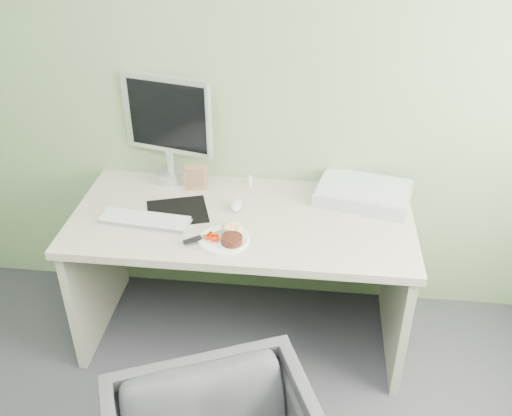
# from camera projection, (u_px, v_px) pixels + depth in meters

# --- Properties ---
(wall_back) EXTENTS (3.50, 0.00, 3.50)m
(wall_back) POSITION_uv_depth(u_px,v_px,m) (251.00, 62.00, 2.66)
(wall_back) COLOR #6E835C
(wall_back) RESTS_ON floor
(desk) EXTENTS (1.60, 0.75, 0.73)m
(desk) POSITION_uv_depth(u_px,v_px,m) (242.00, 248.00, 2.77)
(desk) COLOR beige
(desk) RESTS_ON floor
(plate) EXTENTS (0.22, 0.22, 0.01)m
(plate) POSITION_uv_depth(u_px,v_px,m) (224.00, 240.00, 2.50)
(plate) COLOR white
(plate) RESTS_ON desk
(steak) EXTENTS (0.11, 0.11, 0.03)m
(steak) POSITION_uv_depth(u_px,v_px,m) (232.00, 240.00, 2.46)
(steak) COLOR black
(steak) RESTS_ON plate
(potato_pile) EXTENTS (0.10, 0.08, 0.05)m
(potato_pile) POSITION_uv_depth(u_px,v_px,m) (231.00, 227.00, 2.53)
(potato_pile) COLOR #AA8552
(potato_pile) RESTS_ON plate
(carrot_heap) EXTENTS (0.06, 0.05, 0.03)m
(carrot_heap) POSITION_uv_depth(u_px,v_px,m) (213.00, 236.00, 2.48)
(carrot_heap) COLOR #FF2F05
(carrot_heap) RESTS_ON plate
(steak_knife) EXTENTS (0.19, 0.15, 0.02)m
(steak_knife) POSITION_uv_depth(u_px,v_px,m) (200.00, 238.00, 2.48)
(steak_knife) COLOR silver
(steak_knife) RESTS_ON plate
(mousepad) EXTENTS (0.34, 0.32, 0.00)m
(mousepad) POSITION_uv_depth(u_px,v_px,m) (177.00, 211.00, 2.70)
(mousepad) COLOR black
(mousepad) RESTS_ON desk
(keyboard) EXTENTS (0.42, 0.16, 0.02)m
(keyboard) POSITION_uv_depth(u_px,v_px,m) (145.00, 220.00, 2.62)
(keyboard) COLOR white
(keyboard) RESTS_ON desk
(computer_mouse) EXTENTS (0.06, 0.11, 0.04)m
(computer_mouse) POSITION_uv_depth(u_px,v_px,m) (236.00, 205.00, 2.72)
(computer_mouse) COLOR white
(computer_mouse) RESTS_ON desk
(photo_frame) EXTENTS (0.11, 0.04, 0.14)m
(photo_frame) POSITION_uv_depth(u_px,v_px,m) (196.00, 178.00, 2.84)
(photo_frame) COLOR #8A6240
(photo_frame) RESTS_ON desk
(eyedrop_bottle) EXTENTS (0.02, 0.02, 0.07)m
(eyedrop_bottle) POSITION_uv_depth(u_px,v_px,m) (250.00, 181.00, 2.90)
(eyedrop_bottle) COLOR white
(eyedrop_bottle) RESTS_ON desk
(scanner) EXTENTS (0.50, 0.39, 0.07)m
(scanner) POSITION_uv_depth(u_px,v_px,m) (363.00, 194.00, 2.78)
(scanner) COLOR #ADB1B5
(scanner) RESTS_ON desk
(monitor) EXTENTS (0.46, 0.17, 0.56)m
(monitor) POSITION_uv_depth(u_px,v_px,m) (168.00, 124.00, 2.81)
(monitor) COLOR silver
(monitor) RESTS_ON desk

